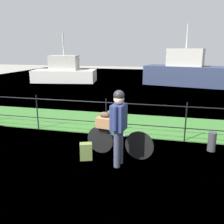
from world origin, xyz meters
TOP-DOWN VIEW (x-y plane):
  - ground_plane at (0.00, 0.00)m, footprint 60.00×60.00m
  - grass_strip at (0.00, 3.24)m, footprint 27.00×2.40m
  - harbor_water at (0.00, 10.91)m, footprint 30.00×30.00m
  - iron_fence at (0.00, 2.04)m, footprint 18.04×0.04m
  - bicycle_main at (0.66, 0.71)m, footprint 1.66×0.30m
  - wooden_crate at (0.31, 0.77)m, footprint 0.40×0.34m
  - terrier_dog at (0.33, 0.76)m, footprint 0.32×0.18m
  - cyclist_person at (0.76, 0.24)m, footprint 0.32×0.54m
  - backpack_on_paving at (-0.02, 0.33)m, footprint 0.33×0.27m
  - mooring_bollard at (2.88, 1.54)m, footprint 0.20×0.20m
  - moored_boat_near at (-6.23, 12.88)m, footprint 5.00×3.00m
  - moored_boat_mid at (2.68, 13.31)m, footprint 5.71×3.31m

SIDE VIEW (x-z plane):
  - ground_plane at x=0.00m, z-range 0.00..0.00m
  - harbor_water at x=0.00m, z-range 0.00..0.00m
  - grass_strip at x=0.00m, z-range 0.00..0.03m
  - backpack_on_paving at x=-0.02m, z-range 0.00..0.40m
  - mooring_bollard at x=2.88m, z-range 0.00..0.49m
  - bicycle_main at x=0.66m, z-range 0.02..0.70m
  - iron_fence at x=0.00m, z-range 0.09..1.20m
  - moored_boat_near at x=-6.23m, z-range -1.07..2.53m
  - wooden_crate at x=0.31m, z-range 0.68..0.92m
  - moored_boat_mid at x=2.68m, z-range -1.12..2.99m
  - terrier_dog at x=0.33m, z-range 0.91..1.09m
  - cyclist_person at x=0.76m, z-range 0.16..1.84m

